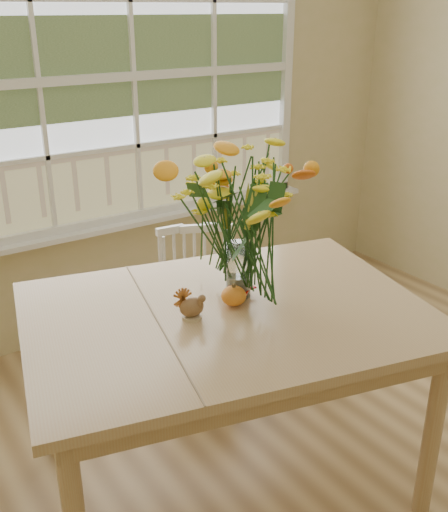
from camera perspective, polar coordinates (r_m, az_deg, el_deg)
wall_back at (r=3.66m, az=-8.68°, el=13.52°), size 4.00×0.02×2.70m
window at (r=3.60m, az=-8.58°, el=16.30°), size 2.42×0.12×1.74m
dining_table at (r=2.38m, az=0.27°, el=-7.11°), size 1.76×1.43×0.83m
windsor_chair at (r=3.18m, az=-2.51°, el=-4.18°), size 0.51×0.50×0.85m
flower_vase at (r=2.32m, az=1.44°, el=3.73°), size 0.47×0.47×0.56m
pumpkin at (r=2.35m, az=0.93°, el=-3.90°), size 0.10×0.10×0.08m
turkey_figurine at (r=2.26m, az=-3.10°, el=-4.89°), size 0.11×0.09×0.12m
dark_gourd at (r=2.41m, az=1.05°, el=-3.38°), size 0.13×0.08×0.06m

